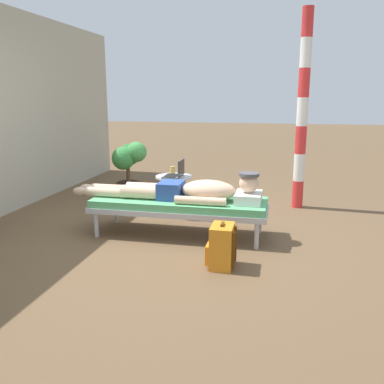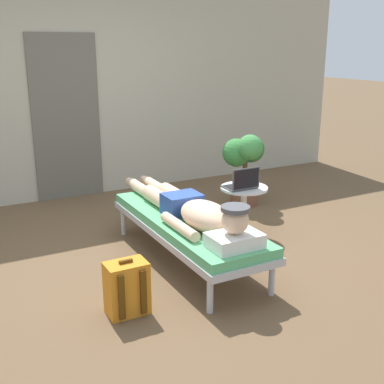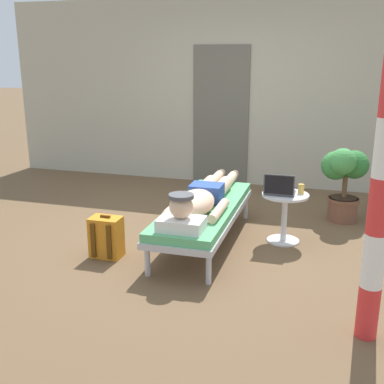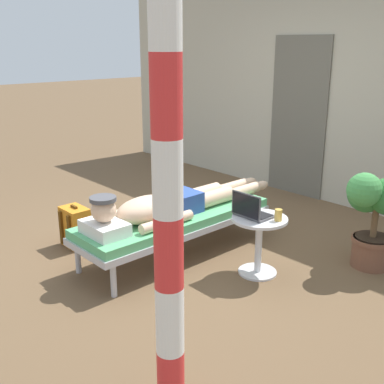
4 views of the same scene
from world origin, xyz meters
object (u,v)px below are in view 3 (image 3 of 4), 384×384
Objects in this scene: laptop at (279,189)px; lounge_chair at (204,211)px; person_reclining at (201,198)px; potted_plant at (344,175)px; backpack at (107,237)px; side_table at (285,209)px; drink_glass at (301,189)px.

lounge_chair is at bearing -163.25° from laptop.
potted_plant is (1.38, 1.23, 0.03)m from person_reclining.
potted_plant is (2.20, 1.73, 0.36)m from backpack.
person_reclining is at bearing -156.21° from laptop.
person_reclining is 0.89m from side_table.
potted_plant is (0.58, 0.86, 0.20)m from side_table.
laptop is (-0.06, -0.05, 0.23)m from side_table.
backpack is at bearing -148.49° from person_reclining.
drink_glass is at bearing 19.20° from lounge_chair.
potted_plant reaches higher than laptop.
side_table is at bearing -124.33° from potted_plant.
person_reclining is (0.00, -0.10, 0.17)m from lounge_chair.
backpack is at bearing -151.48° from side_table.
lounge_chair is 0.91× the size of person_reclining.
laptop reaches higher than side_table.
drink_glass is at bearing 20.65° from side_table.
person_reclining is at bearing -90.00° from lounge_chair.
lounge_chair is at bearing 90.00° from person_reclining.
backpack is at bearing -141.74° from potted_plant.
backpack is at bearing -152.11° from drink_glass.
person_reclining is 0.81m from laptop.
lounge_chair is at bearing -161.08° from side_table.
side_table is 1.69× the size of laptop.
backpack is at bearing -143.54° from lounge_chair.
side_table reaches higher than lounge_chair.
person_reclining is at bearing -138.25° from potted_plant.
side_table is 0.24m from laptop.
potted_plant reaches higher than backpack.
potted_plant is at bearing 41.75° from person_reclining.
backpack is at bearing -152.01° from laptop.
laptop is (0.73, 0.22, 0.24)m from lounge_chair.
side_table is 1.84m from backpack.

